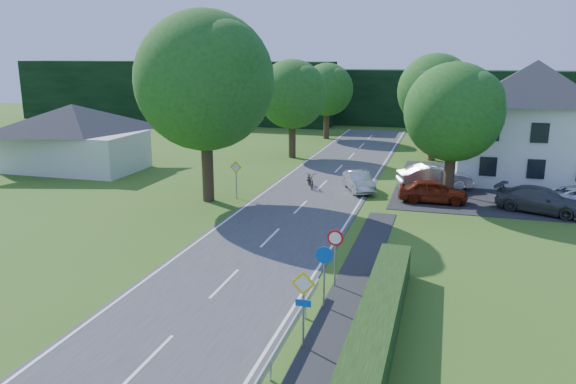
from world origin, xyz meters
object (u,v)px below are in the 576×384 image
(moving_car, at_px, (359,181))
(motorcycle, at_px, (310,180))
(parasol, at_px, (455,171))
(parked_car_grey, at_px, (541,200))
(streetlight, at_px, (445,126))
(parked_car_red, at_px, (433,191))
(parked_car_silver_a, at_px, (435,177))

(moving_car, bearing_deg, motorcycle, 155.45)
(motorcycle, bearing_deg, parasol, 0.27)
(motorcycle, distance_m, parked_car_grey, 14.56)
(streetlight, xyz_separation_m, parked_car_red, (-0.47, -2.67, -3.71))
(moving_car, xyz_separation_m, parked_car_silver_a, (4.88, 1.93, 0.16))
(motorcycle, relative_size, parked_car_red, 0.50)
(streetlight, xyz_separation_m, moving_car, (-5.36, -0.93, -3.77))
(parked_car_grey, bearing_deg, motorcycle, 101.94)
(moving_car, relative_size, parasol, 2.04)
(moving_car, distance_m, parasol, 7.40)
(parked_car_silver_a, bearing_deg, parked_car_red, 161.73)
(parasol, bearing_deg, parked_car_silver_a, -120.96)
(motorcycle, xyz_separation_m, parked_car_red, (8.26, -1.80, 0.17))
(parasol, bearing_deg, parked_car_red, -102.37)
(streetlight, xyz_separation_m, parasol, (0.81, 3.15, -3.55))
(parked_car_silver_a, height_order, parasol, parasol)
(parked_car_red, relative_size, parasol, 2.14)
(moving_car, relative_size, parked_car_grey, 0.79)
(parasol, bearing_deg, motorcycle, -157.15)
(parked_car_red, distance_m, parasol, 5.96)
(motorcycle, xyz_separation_m, parasol, (9.54, 4.02, 0.33))
(motorcycle, bearing_deg, parked_car_red, -34.87)
(streetlight, height_order, parasol, streetlight)
(moving_car, distance_m, parked_car_red, 5.20)
(streetlight, xyz_separation_m, parked_car_grey, (5.64, -3.27, -3.69))
(parked_car_red, bearing_deg, parked_car_silver_a, -2.06)
(streetlight, relative_size, moving_car, 2.01)
(streetlight, height_order, parked_car_silver_a, streetlight)
(parked_car_grey, bearing_deg, parked_car_silver_a, 76.53)
(parked_car_grey, height_order, parasol, parasol)
(motorcycle, bearing_deg, moving_car, -23.64)
(parked_car_silver_a, bearing_deg, moving_car, 93.08)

